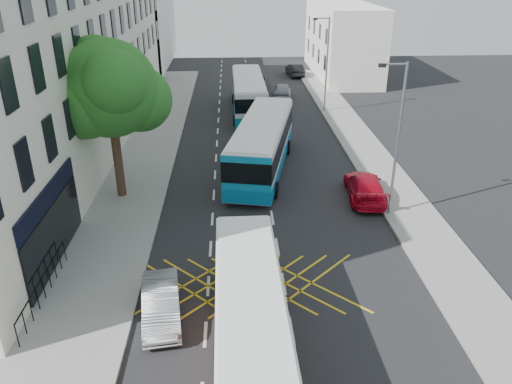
{
  "coord_description": "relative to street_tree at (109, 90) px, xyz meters",
  "views": [
    {
      "loc": [
        -2.06,
        -11.49,
        12.56
      ],
      "look_at": [
        -0.94,
        10.58,
        2.2
      ],
      "focal_mm": 35.0,
      "sensor_mm": 36.0,
      "label": 1
    }
  ],
  "objects": [
    {
      "name": "railings",
      "position": [
        -1.19,
        -9.67,
        -5.57
      ],
      "size": [
        0.08,
        5.6,
        1.14
      ],
      "primitive_type": null,
      "color": "black",
      "rests_on": "pavement_left"
    },
    {
      "name": "red_hatchback",
      "position": [
        14.01,
        -0.8,
        -5.58
      ],
      "size": [
        2.46,
        5.08,
        1.42
      ],
      "primitive_type": "imported",
      "rotation": [
        0.0,
        0.0,
        3.04
      ],
      "color": "red",
      "rests_on": "ground"
    },
    {
      "name": "bus_near",
      "position": [
        6.92,
        -12.94,
        -4.81
      ],
      "size": [
        2.61,
        10.04,
        2.81
      ],
      "rotation": [
        0.0,
        0.0,
        0.01
      ],
      "color": "silver",
      "rests_on": "ground"
    },
    {
      "name": "distant_car_dark",
      "position": [
        14.01,
        32.41,
        -5.59
      ],
      "size": [
        1.91,
        4.41,
        1.41
      ],
      "primitive_type": "imported",
      "rotation": [
        0.0,
        0.0,
        3.24
      ],
      "color": "black",
      "rests_on": "ground"
    },
    {
      "name": "lamp_near",
      "position": [
        14.71,
        -2.97,
        -1.68
      ],
      "size": [
        1.45,
        0.15,
        8.0
      ],
      "color": "slate",
      "rests_on": "pavement_right"
    },
    {
      "name": "distant_car_grey",
      "position": [
        9.24,
        26.2,
        -5.62
      ],
      "size": [
        2.59,
        5.01,
        1.35
      ],
      "primitive_type": "imported",
      "rotation": [
        0.0,
        0.0,
        -0.07
      ],
      "color": "#3B3E43",
      "rests_on": "ground"
    },
    {
      "name": "building_right",
      "position": [
        19.51,
        33.03,
        -2.29
      ],
      "size": [
        6.0,
        18.0,
        8.0
      ],
      "primitive_type": "cube",
      "color": "silver",
      "rests_on": "ground"
    },
    {
      "name": "lamp_far",
      "position": [
        14.71,
        17.03,
        -1.68
      ],
      "size": [
        1.45,
        0.15,
        8.0
      ],
      "color": "slate",
      "rests_on": "pavement_right"
    },
    {
      "name": "pavement_left",
      "position": [
        0.01,
        0.03,
        -6.22
      ],
      "size": [
        5.0,
        70.0,
        0.15
      ],
      "primitive_type": "cube",
      "color": "gray",
      "rests_on": "ground"
    },
    {
      "name": "terrace_main",
      "position": [
        -5.49,
        9.52,
        0.46
      ],
      "size": [
        8.3,
        45.0,
        13.5
      ],
      "color": "#EAE5C4",
      "rests_on": "ground"
    },
    {
      "name": "terrace_far",
      "position": [
        -5.49,
        40.03,
        -1.29
      ],
      "size": [
        8.0,
        20.0,
        10.0
      ],
      "primitive_type": "cube",
      "color": "silver",
      "rests_on": "ground"
    },
    {
      "name": "distant_car_silver",
      "position": [
        11.58,
        22.43,
        -5.57
      ],
      "size": [
        2.24,
        4.4,
        1.44
      ],
      "primitive_type": "imported",
      "rotation": [
        0.0,
        0.0,
        3.01
      ],
      "color": "#939499",
      "rests_on": "ground"
    },
    {
      "name": "parked_car_silver",
      "position": [
        3.61,
        -10.9,
        -5.64
      ],
      "size": [
        1.9,
        4.1,
        1.3
      ],
      "primitive_type": "imported",
      "rotation": [
        0.0,
        0.0,
        0.14
      ],
      "color": "#989A9F",
      "rests_on": "ground"
    },
    {
      "name": "pavement_right",
      "position": [
        16.01,
        0.03,
        -6.22
      ],
      "size": [
        3.0,
        70.0,
        0.15
      ],
      "primitive_type": "cube",
      "color": "gray",
      "rests_on": "ground"
    },
    {
      "name": "street_tree",
      "position": [
        0.0,
        0.0,
        0.0
      ],
      "size": [
        6.3,
        5.7,
        8.8
      ],
      "color": "#382619",
      "rests_on": "pavement_left"
    },
    {
      "name": "bus_mid",
      "position": [
        8.37,
        3.67,
        -4.52
      ],
      "size": [
        5.16,
        12.25,
        3.36
      ],
      "rotation": [
        0.0,
        0.0,
        -0.21
      ],
      "color": "silver",
      "rests_on": "ground"
    },
    {
      "name": "bus_far",
      "position": [
        7.99,
        17.18,
        -4.6
      ],
      "size": [
        2.94,
        11.47,
        3.22
      ],
      "rotation": [
        0.0,
        0.0,
        0.01
      ],
      "color": "silver",
      "rests_on": "ground"
    }
  ]
}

